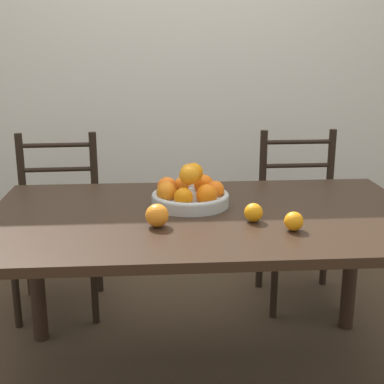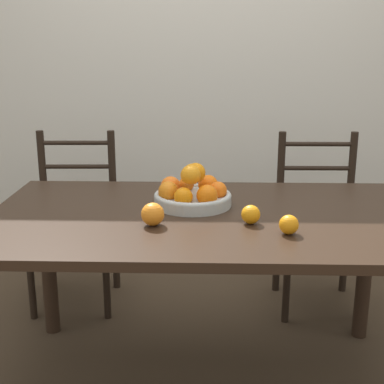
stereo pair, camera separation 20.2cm
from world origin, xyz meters
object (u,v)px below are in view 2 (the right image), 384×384
(orange_loose_2, at_px, (289,225))
(fruit_bowl, at_px, (192,193))
(orange_loose_1, at_px, (251,214))
(orange_loose_0, at_px, (153,214))
(chair_right, at_px, (319,223))
(chair_left, at_px, (75,221))

(orange_loose_2, bearing_deg, fruit_bowl, 136.33)
(fruit_bowl, height_order, orange_loose_1, fruit_bowl)
(fruit_bowl, relative_size, orange_loose_2, 4.59)
(orange_loose_0, bearing_deg, fruit_bowl, 61.40)
(fruit_bowl, relative_size, chair_right, 0.34)
(orange_loose_2, bearing_deg, orange_loose_0, 170.80)
(orange_loose_0, relative_size, chair_left, 0.09)
(fruit_bowl, relative_size, orange_loose_0, 3.73)
(orange_loose_1, relative_size, chair_right, 0.07)
(orange_loose_0, distance_m, orange_loose_1, 0.35)
(chair_right, bearing_deg, orange_loose_2, -108.53)
(fruit_bowl, distance_m, chair_left, 0.97)
(chair_left, xyz_separation_m, chair_right, (1.29, 0.00, 0.00))
(chair_right, bearing_deg, chair_left, 179.37)
(chair_left, relative_size, chair_right, 1.00)
(fruit_bowl, distance_m, orange_loose_1, 0.30)
(orange_loose_1, height_order, orange_loose_2, orange_loose_1)
(orange_loose_1, relative_size, orange_loose_2, 1.02)
(chair_left, bearing_deg, orange_loose_2, -46.53)
(orange_loose_2, xyz_separation_m, chair_left, (-0.98, 0.96, -0.32))
(orange_loose_2, distance_m, chair_left, 1.41)
(orange_loose_1, xyz_separation_m, chair_left, (-0.86, 0.85, -0.32))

